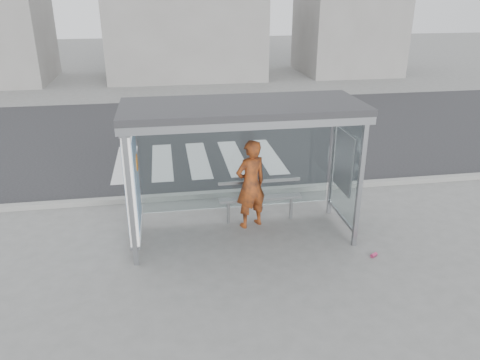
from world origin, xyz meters
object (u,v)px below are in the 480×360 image
(bench, at_px, (260,198))
(soda_can, at_px, (374,255))
(person, at_px, (251,184))
(bus_shelter, at_px, (222,138))

(bench, bearing_deg, soda_can, -44.89)
(person, relative_size, bench, 1.07)
(person, bearing_deg, bench, -163.99)
(bus_shelter, distance_m, person, 1.28)
(person, distance_m, soda_can, 2.66)
(person, xyz_separation_m, bench, (0.23, 0.18, -0.39))
(person, height_order, bench, person)
(bus_shelter, bearing_deg, person, 29.85)
(bus_shelter, xyz_separation_m, bench, (0.83, 0.52, -1.46))
(soda_can, bearing_deg, person, 141.69)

